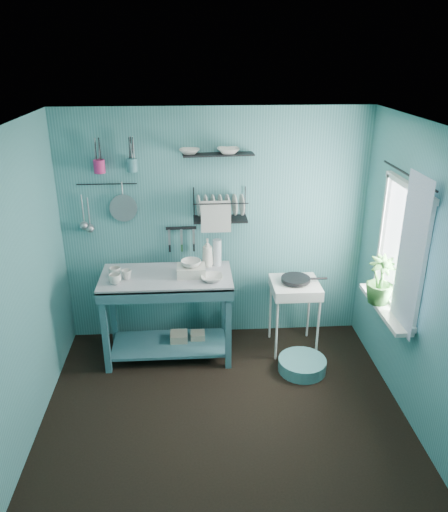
{
  "coord_description": "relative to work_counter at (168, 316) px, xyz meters",
  "views": [
    {
      "loc": [
        -0.24,
        -3.48,
        3.01
      ],
      "look_at": [
        0.05,
        0.85,
        1.2
      ],
      "focal_mm": 35.0,
      "sensor_mm": 36.0,
      "label": 1
    }
  ],
  "objects": [
    {
      "name": "utensil_cup_magenta",
      "position": [
        -0.62,
        0.37,
        1.48
      ],
      "size": [
        0.11,
        0.11,
        0.13
      ],
      "primitive_type": "cylinder",
      "color": "#B6215E",
      "rests_on": "wall_back"
    },
    {
      "name": "wash_tub",
      "position": [
        0.25,
        -0.02,
        0.51
      ],
      "size": [
        0.28,
        0.22,
        0.1
      ],
      "primitive_type": "cube",
      "color": "beige",
      "rests_on": "work_counter"
    },
    {
      "name": "colander",
      "position": [
        -0.42,
        0.4,
        1.04
      ],
      "size": [
        0.28,
        0.03,
        0.28
      ],
      "primitive_type": "cylinder",
      "rotation": [
        1.54,
        0.0,
        0.0
      ],
      "color": "#919298",
      "rests_on": "wall_back"
    },
    {
      "name": "floor_basin",
      "position": [
        1.34,
        -0.38,
        -0.4
      ],
      "size": [
        0.48,
        0.48,
        0.13
      ],
      "primitive_type": "cylinder",
      "color": "teal",
      "rests_on": "floor"
    },
    {
      "name": "hook_rail",
      "position": [
        -0.57,
        0.42,
        1.29
      ],
      "size": [
        0.6,
        0.01,
        0.01
      ],
      "primitive_type": "cylinder",
      "rotation": [
        0.0,
        1.57,
        0.0
      ],
      "color": "black",
      "rests_on": "wall_back"
    },
    {
      "name": "mug_right",
      "position": [
        -0.5,
        0.0,
        0.51
      ],
      "size": [
        0.17,
        0.17,
        0.1
      ],
      "primitive_type": "imported",
      "rotation": [
        0.0,
        0.0,
        1.05
      ],
      "color": "silver",
      "rests_on": "work_counter"
    },
    {
      "name": "soap_bottle",
      "position": [
        0.42,
        0.2,
        0.61
      ],
      "size": [
        0.11,
        0.12,
        0.3
      ],
      "primitive_type": "imported",
      "color": "beige",
      "rests_on": "work_counter"
    },
    {
      "name": "floor",
      "position": [
        0.51,
        -1.05,
        -0.46
      ],
      "size": [
        3.2,
        3.2,
        0.0
      ],
      "primitive_type": "plane",
      "color": "black",
      "rests_on": "ground"
    },
    {
      "name": "work_counter",
      "position": [
        0.0,
        0.0,
        0.0
      ],
      "size": [
        1.31,
        0.67,
        0.92
      ],
      "primitive_type": "cube",
      "rotation": [
        0.0,
        0.0,
        0.01
      ],
      "color": "#34626D",
      "rests_on": "floor"
    },
    {
      "name": "dish_rack",
      "position": [
        0.56,
        0.32,
        1.08
      ],
      "size": [
        0.56,
        0.26,
        0.32
      ],
      "primitive_type": "cube",
      "rotation": [
        0.0,
        0.0,
        -0.04
      ],
      "color": "black",
      "rests_on": "wall_back"
    },
    {
      "name": "counter_bowl",
      "position": [
        0.45,
        -0.15,
        0.49
      ],
      "size": [
        0.22,
        0.22,
        0.05
      ],
      "primitive_type": "imported",
      "color": "silver",
      "rests_on": "work_counter"
    },
    {
      "name": "shelf_bowl_left",
      "position": [
        0.26,
        0.35,
        1.56
      ],
      "size": [
        0.22,
        0.22,
        0.05
      ],
      "primitive_type": "imported",
      "rotation": [
        0.0,
        0.0,
        -0.11
      ],
      "color": "silver",
      "rests_on": "upper_shelf"
    },
    {
      "name": "frying_pan",
      "position": [
        1.32,
        0.05,
        0.36
      ],
      "size": [
        0.3,
        0.3,
        0.03
      ],
      "primitive_type": "cylinder",
      "color": "black",
      "rests_on": "hotplate_stand"
    },
    {
      "name": "storage_tin_large",
      "position": [
        0.1,
        0.05,
        -0.35
      ],
      "size": [
        0.18,
        0.18,
        0.22
      ],
      "primitive_type": "cube",
      "color": "gray",
      "rests_on": "floor"
    },
    {
      "name": "ladle_outer",
      "position": [
        -0.84,
        0.41,
        1.04
      ],
      "size": [
        0.01,
        0.01,
        0.3
      ],
      "primitive_type": "cylinder",
      "color": "#919298",
      "rests_on": "wall_back"
    },
    {
      "name": "curtain",
      "position": [
        2.03,
        -0.9,
        0.99
      ],
      "size": [
        0.0,
        1.35,
        1.35
      ],
      "primitive_type": "plane",
      "rotation": [
        1.57,
        0.0,
        1.57
      ],
      "color": "white",
      "rests_on": "wall_right"
    },
    {
      "name": "mug_mid",
      "position": [
        -0.38,
        -0.06,
        0.51
      ],
      "size": [
        0.14,
        0.14,
        0.09
      ],
      "primitive_type": "imported",
      "rotation": [
        0.0,
        0.0,
        0.52
      ],
      "color": "silver",
      "rests_on": "work_counter"
    },
    {
      "name": "upper_shelf",
      "position": [
        0.54,
        0.35,
        1.59
      ],
      "size": [
        0.71,
        0.23,
        0.01
      ],
      "primitive_type": "cube",
      "rotation": [
        0.0,
        0.0,
        0.07
      ],
      "color": "black",
      "rests_on": "wall_back"
    },
    {
      "name": "utensil_cup_teal",
      "position": [
        -0.3,
        0.37,
        1.49
      ],
      "size": [
        0.11,
        0.11,
        0.13
      ],
      "primitive_type": "cylinder",
      "color": "#3A747A",
      "rests_on": "wall_back"
    },
    {
      "name": "window_glass",
      "position": [
        2.1,
        -0.6,
        0.94
      ],
      "size": [
        0.0,
        1.1,
        1.1
      ],
      "primitive_type": "plane",
      "rotation": [
        1.57,
        0.0,
        1.57
      ],
      "color": "white",
      "rests_on": "wall_right"
    },
    {
      "name": "ladle_inner",
      "position": [
        -0.78,
        0.41,
        1.01
      ],
      "size": [
        0.01,
        0.01,
        0.3
      ],
      "primitive_type": "cylinder",
      "color": "#919298",
      "rests_on": "wall_back"
    },
    {
      "name": "curtain_rod",
      "position": [
        2.05,
        -0.6,
        1.59
      ],
      "size": [
        0.02,
        1.05,
        0.02
      ],
      "primitive_type": "cylinder",
      "rotation": [
        1.57,
        0.0,
        0.0
      ],
      "color": "black",
      "rests_on": "wall_right"
    },
    {
      "name": "storage_tin_small",
      "position": [
        0.3,
        0.08,
        -0.36
      ],
      "size": [
        0.15,
        0.15,
        0.2
      ],
      "primitive_type": "cube",
      "color": "gray",
      "rests_on": "floor"
    },
    {
      "name": "knife_strip",
      "position": [
        0.15,
        0.42,
        0.81
      ],
      "size": [
        0.32,
        0.03,
        0.03
      ],
      "primitive_type": "cube",
      "rotation": [
        0.0,
        0.0,
        0.02
      ],
      "color": "black",
      "rests_on": "wall_back"
    },
    {
      "name": "wall_front",
      "position": [
        0.51,
        -2.55,
        0.79
      ],
      "size": [
        3.2,
        0.0,
        3.2
      ],
      "primitive_type": "plane",
      "rotation": [
        -1.57,
        0.0,
        0.0
      ],
      "color": "#3C797B",
      "rests_on": "ground"
    },
    {
      "name": "potted_plant",
      "position": [
        1.97,
        -0.53,
        0.6
      ],
      "size": [
        0.27,
        0.27,
        0.46
      ],
      "primitive_type": "imported",
      "rotation": [
        0.0,
        0.0,
        0.08
      ],
      "color": "#2F6829",
      "rests_on": "windowsill"
    },
    {
      "name": "hotplate_stand",
      "position": [
        1.32,
        0.05,
        -0.07
      ],
      "size": [
        0.52,
        0.52,
        0.78
      ],
      "primitive_type": "cube",
      "rotation": [
        0.0,
        0.0,
        -0.06
      ],
      "color": "silver",
      "rests_on": "floor"
    },
    {
      "name": "tub_bowl",
      "position": [
        0.25,
        -0.02,
        0.59
      ],
      "size": [
        0.19,
        0.19,
        0.06
      ],
      "primitive_type": "imported",
      "color": "silver",
      "rests_on": "wash_tub"
    },
    {
      "name": "wall_left",
      "position": [
        -1.09,
        -1.05,
        0.79
      ],
      "size": [
        0.0,
        3.0,
        3.0
      ],
      "primitive_type": "plane",
      "rotation": [
        1.57,
        0.0,
        1.57
      ],
      "color": "#3C797B",
      "rests_on": "ground"
    },
    {
      "name": "water_bottle",
      "position": [
        0.52,
        0.22,
        0.6
      ],
      "size": [
        0.09,
        0.09,
        0.28
      ],
      "primitive_type": "cylinder",
      "color": "#B1BDC5",
      "rests_on": "work_counter"
    },
    {
      "name": "shelf_bowl_right",
      "position": [
        0.64,
        0.35,
        1.56
      ],
      "size": [
        0.22,
        0.22,
        0.05
      ],
      "primitive_type": "imported",
      "rotation": [
        0.0,
        0.0,
        0.01
      ],
      "color": "silver",
      "rests_on": "upper_shelf"
    },
    {
      "name": "ceiling",
      "position": [
        0.51,
        -1.05,
        2.04
      ],
      "size": [
        3.2,
        3.2,
        0.0
      ],
      "primitive_type": "plane",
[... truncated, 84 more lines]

